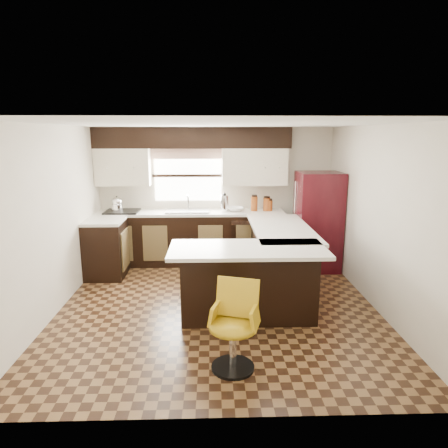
{
  "coord_description": "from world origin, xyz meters",
  "views": [
    {
      "loc": [
        -0.07,
        -5.05,
        2.27
      ],
      "look_at": [
        0.1,
        0.45,
        1.04
      ],
      "focal_mm": 32.0,
      "sensor_mm": 36.0,
      "label": 1
    }
  ],
  "objects_px": {
    "refrigerator": "(318,221)",
    "bar_chair": "(233,328)",
    "peninsula_return": "(248,284)",
    "peninsula_long": "(277,259)"
  },
  "relations": [
    {
      "from": "refrigerator",
      "to": "bar_chair",
      "type": "bearing_deg",
      "value": -117.95
    },
    {
      "from": "peninsula_return",
      "to": "peninsula_long",
      "type": "bearing_deg",
      "value": 61.7
    },
    {
      "from": "refrigerator",
      "to": "bar_chair",
      "type": "height_order",
      "value": "refrigerator"
    },
    {
      "from": "peninsula_long",
      "to": "peninsula_return",
      "type": "bearing_deg",
      "value": -118.3
    },
    {
      "from": "peninsula_return",
      "to": "refrigerator",
      "type": "relative_size",
      "value": 0.99
    },
    {
      "from": "peninsula_long",
      "to": "peninsula_return",
      "type": "relative_size",
      "value": 1.18
    },
    {
      "from": "peninsula_long",
      "to": "refrigerator",
      "type": "distance_m",
      "value": 1.27
    },
    {
      "from": "peninsula_long",
      "to": "refrigerator",
      "type": "relative_size",
      "value": 1.17
    },
    {
      "from": "peninsula_long",
      "to": "bar_chair",
      "type": "height_order",
      "value": "peninsula_long"
    },
    {
      "from": "peninsula_return",
      "to": "refrigerator",
      "type": "distance_m",
      "value": 2.34
    }
  ]
}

